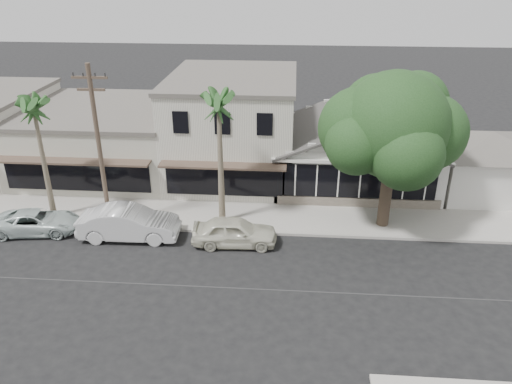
# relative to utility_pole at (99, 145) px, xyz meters

# --- Properties ---
(ground) EXTENTS (140.00, 140.00, 0.00)m
(ground) POSITION_rel_utility_pole_xyz_m (9.00, -5.20, -4.79)
(ground) COLOR black
(ground) RESTS_ON ground
(sidewalk_north) EXTENTS (90.00, 3.50, 0.15)m
(sidewalk_north) POSITION_rel_utility_pole_xyz_m (1.00, 1.55, -4.71)
(sidewalk_north) COLOR #9E9991
(sidewalk_north) RESTS_ON ground
(corner_shop) EXTENTS (10.40, 8.60, 5.10)m
(corner_shop) POSITION_rel_utility_pole_xyz_m (14.00, 7.27, -2.17)
(corner_shop) COLOR beige
(corner_shop) RESTS_ON ground
(side_cottage) EXTENTS (6.00, 6.00, 3.00)m
(side_cottage) POSITION_rel_utility_pole_xyz_m (22.20, 6.30, -3.29)
(side_cottage) COLOR beige
(side_cottage) RESTS_ON ground
(row_building_near) EXTENTS (8.00, 10.00, 6.50)m
(row_building_near) POSITION_rel_utility_pole_xyz_m (6.00, 8.30, -1.54)
(row_building_near) COLOR silver
(row_building_near) RESTS_ON ground
(row_building_midnear) EXTENTS (10.00, 10.00, 4.20)m
(row_building_midnear) POSITION_rel_utility_pole_xyz_m (-3.00, 8.30, -2.69)
(row_building_midnear) COLOR #BCB9A9
(row_building_midnear) RESTS_ON ground
(utility_pole) EXTENTS (1.80, 0.24, 9.00)m
(utility_pole) POSITION_rel_utility_pole_xyz_m (0.00, 0.00, 0.00)
(utility_pole) COLOR brown
(utility_pole) RESTS_ON ground
(car_0) EXTENTS (4.46, 1.95, 1.50)m
(car_0) POSITION_rel_utility_pole_xyz_m (7.15, -1.37, -4.04)
(car_0) COLOR beige
(car_0) RESTS_ON ground
(car_1) EXTENTS (5.34, 2.00, 1.74)m
(car_1) POSITION_rel_utility_pole_xyz_m (1.50, -1.11, -3.92)
(car_1) COLOR silver
(car_1) RESTS_ON ground
(car_2) EXTENTS (4.73, 2.62, 1.25)m
(car_2) POSITION_rel_utility_pole_xyz_m (-3.69, -0.90, -4.16)
(car_2) COLOR silver
(car_2) RESTS_ON ground
(shade_tree) EXTENTS (7.80, 7.05, 8.66)m
(shade_tree) POSITION_rel_utility_pole_xyz_m (15.07, 1.42, 0.91)
(shade_tree) COLOR #443729
(shade_tree) RESTS_ON ground
(palm_east) EXTENTS (2.59, 2.59, 8.03)m
(palm_east) POSITION_rel_utility_pole_xyz_m (6.19, 0.87, 2.07)
(palm_east) COLOR #726651
(palm_east) RESTS_ON ground
(palm_mid) EXTENTS (3.08, 3.08, 7.54)m
(palm_mid) POSITION_rel_utility_pole_xyz_m (-3.54, 0.72, 1.68)
(palm_mid) COLOR #726651
(palm_mid) RESTS_ON ground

